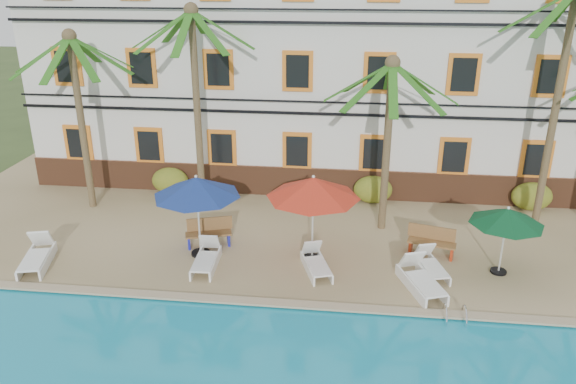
# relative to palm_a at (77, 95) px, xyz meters

# --- Properties ---
(ground) EXTENTS (100.00, 100.00, 0.00)m
(ground) POSITION_rel_palm_a_xyz_m (9.22, -4.98, -4.59)
(ground) COLOR #384C23
(ground) RESTS_ON ground
(pool_deck) EXTENTS (30.00, 12.00, 0.25)m
(pool_deck) POSITION_rel_palm_a_xyz_m (9.22, 0.02, -4.46)
(pool_deck) COLOR tan
(pool_deck) RESTS_ON ground
(pool_coping) EXTENTS (30.00, 0.35, 0.06)m
(pool_coping) POSITION_rel_palm_a_xyz_m (9.22, -5.88, -4.31)
(pool_coping) COLOR tan
(pool_coping) RESTS_ON pool_deck
(hotel_building) EXTENTS (25.40, 6.44, 10.22)m
(hotel_building) POSITION_rel_palm_a_xyz_m (9.22, 5.00, 0.79)
(hotel_building) COLOR silver
(hotel_building) RESTS_ON pool_deck
(palm_a) EXTENTS (4.31, 4.31, 6.64)m
(palm_a) POSITION_rel_palm_a_xyz_m (0.00, 0.00, 0.00)
(palm_a) COLOR brown
(palm_a) RESTS_ON pool_deck
(palm_b) EXTENTS (4.31, 4.31, 7.51)m
(palm_b) POSITION_rel_palm_a_xyz_m (4.25, 0.43, 0.51)
(palm_b) COLOR brown
(palm_b) RESTS_ON pool_deck
(palm_c) EXTENTS (4.31, 4.31, 6.03)m
(palm_c) POSITION_rel_palm_a_xyz_m (11.01, -0.64, -0.37)
(palm_c) COLOR brown
(palm_c) RESTS_ON pool_deck
(palm_d) EXTENTS (4.31, 4.31, 8.21)m
(palm_d) POSITION_rel_palm_a_xyz_m (16.46, 0.17, 0.91)
(palm_d) COLOR brown
(palm_d) RESTS_ON pool_deck
(shrub_left) EXTENTS (1.50, 0.90, 1.10)m
(shrub_left) POSITION_rel_palm_a_xyz_m (2.60, 1.62, -3.79)
(shrub_left) COLOR #235819
(shrub_left) RESTS_ON pool_deck
(shrub_mid) EXTENTS (1.50, 0.90, 1.10)m
(shrub_mid) POSITION_rel_palm_a_xyz_m (10.73, 1.62, -3.79)
(shrub_mid) COLOR #235819
(shrub_mid) RESTS_ON pool_deck
(shrub_right) EXTENTS (1.50, 0.90, 1.10)m
(shrub_right) POSITION_rel_palm_a_xyz_m (16.68, 1.62, -3.79)
(shrub_right) COLOR #235819
(shrub_right) RESTS_ON pool_deck
(umbrella_blue) EXTENTS (2.73, 2.73, 2.73)m
(umbrella_blue) POSITION_rel_palm_a_xyz_m (5.17, -3.34, -2.01)
(umbrella_blue) COLOR black
(umbrella_blue) RESTS_ON pool_deck
(umbrella_red) EXTENTS (2.87, 2.87, 2.86)m
(umbrella_red) POSITION_rel_palm_a_xyz_m (8.75, -3.29, -1.89)
(umbrella_red) COLOR black
(umbrella_red) RESTS_ON pool_deck
(umbrella_green) EXTENTS (2.17, 2.17, 2.18)m
(umbrella_green) POSITION_rel_palm_a_xyz_m (14.42, -3.40, -2.48)
(umbrella_green) COLOR black
(umbrella_green) RESTS_ON pool_deck
(lounger_a) EXTENTS (1.19, 2.11, 0.94)m
(lounger_a) POSITION_rel_palm_a_xyz_m (0.33, -4.60, -4.03)
(lounger_a) COLOR white
(lounger_a) RESTS_ON pool_deck
(lounger_b) EXTENTS (0.73, 1.84, 0.86)m
(lounger_b) POSITION_rel_palm_a_xyz_m (5.54, -4.06, -4.06)
(lounger_b) COLOR white
(lounger_b) RESTS_ON pool_deck
(lounger_c) EXTENTS (1.12, 1.83, 0.81)m
(lounger_c) POSITION_rel_palm_a_xyz_m (8.92, -3.93, -4.07)
(lounger_c) COLOR white
(lounger_c) RESTS_ON pool_deck
(lounger_d) EXTENTS (1.36, 2.14, 0.95)m
(lounger_d) POSITION_rel_palm_a_xyz_m (11.97, -4.61, -4.03)
(lounger_d) COLOR white
(lounger_d) RESTS_ON pool_deck
(lounger_e) EXTENTS (1.01, 1.77, 0.79)m
(lounger_e) POSITION_rel_palm_a_xyz_m (12.36, -3.65, -4.08)
(lounger_e) COLOR white
(lounger_e) RESTS_ON pool_deck
(bench_left) EXTENTS (1.57, 0.90, 0.93)m
(bench_left) POSITION_rel_palm_a_xyz_m (5.25, -2.62, -3.87)
(bench_left) COLOR olive
(bench_left) RESTS_ON pool_deck
(bench_right) EXTENTS (1.57, 0.83, 0.93)m
(bench_right) POSITION_rel_palm_a_xyz_m (12.53, -2.43, -3.87)
(bench_right) COLOR olive
(bench_right) RESTS_ON pool_deck
(pool_ladder) EXTENTS (0.54, 0.74, 0.74)m
(pool_ladder) POSITION_rel_palm_a_xyz_m (12.73, -5.98, -4.34)
(pool_ladder) COLOR silver
(pool_ladder) RESTS_ON ground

